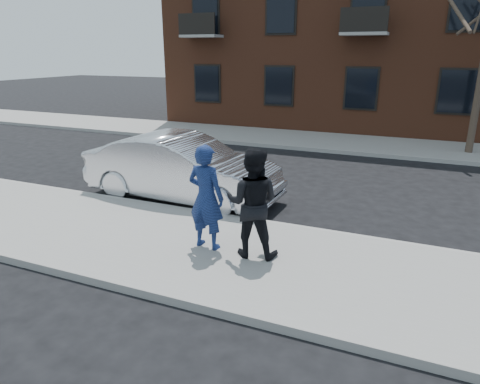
% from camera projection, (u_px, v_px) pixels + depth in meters
% --- Properties ---
extents(ground, '(100.00, 100.00, 0.00)m').
position_uv_depth(ground, '(250.00, 258.00, 8.21)').
color(ground, black).
rests_on(ground, ground).
extents(near_sidewalk, '(50.00, 3.50, 0.15)m').
position_uv_depth(near_sidewalk, '(245.00, 260.00, 7.97)').
color(near_sidewalk, gray).
rests_on(near_sidewalk, ground).
extents(near_curb, '(50.00, 0.10, 0.15)m').
position_uv_depth(near_curb, '(275.00, 225.00, 9.55)').
color(near_curb, '#999691').
rests_on(near_curb, ground).
extents(far_sidewalk, '(50.00, 3.50, 0.15)m').
position_uv_depth(far_sidewalk, '(348.00, 143.00, 18.02)').
color(far_sidewalk, gray).
rests_on(far_sidewalk, ground).
extents(far_curb, '(50.00, 0.10, 0.15)m').
position_uv_depth(far_curb, '(341.00, 152.00, 16.45)').
color(far_curb, '#999691').
rests_on(far_curb, ground).
extents(apartment_building, '(24.30, 10.30, 12.30)m').
position_uv_depth(apartment_building, '(422.00, 1.00, 21.27)').
color(apartment_building, brown).
rests_on(apartment_building, ground).
extents(silver_sedan, '(5.28, 2.00, 1.72)m').
position_uv_depth(silver_sedan, '(182.00, 168.00, 11.19)').
color(silver_sedan, silver).
rests_on(silver_sedan, ground).
extents(man_hoodie, '(0.78, 0.57, 2.03)m').
position_uv_depth(man_hoodie, '(206.00, 197.00, 8.03)').
color(man_hoodie, navy).
rests_on(man_hoodie, near_sidewalk).
extents(man_peacoat, '(1.10, 0.92, 2.04)m').
position_uv_depth(man_peacoat, '(252.00, 203.00, 7.71)').
color(man_peacoat, black).
rests_on(man_peacoat, near_sidewalk).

